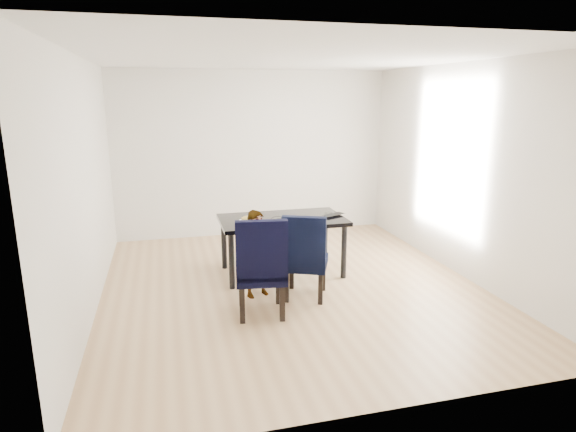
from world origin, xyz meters
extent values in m
cube|color=tan|center=(0.00, 0.00, -0.01)|extent=(4.50, 5.00, 0.01)
cube|color=white|center=(0.00, 0.00, 2.71)|extent=(4.50, 5.00, 0.01)
cube|color=silver|center=(0.00, 2.50, 1.35)|extent=(4.50, 0.01, 2.70)
cube|color=white|center=(0.00, -2.50, 1.35)|extent=(4.50, 0.01, 2.70)
cube|color=silver|center=(-2.25, 0.00, 1.35)|extent=(0.01, 5.00, 2.70)
cube|color=white|center=(2.25, 0.00, 1.35)|extent=(0.01, 5.00, 2.70)
cube|color=black|center=(0.00, 0.50, 0.38)|extent=(1.60, 0.90, 0.75)
cube|color=black|center=(-0.51, -0.62, 0.54)|extent=(0.59, 0.61, 1.09)
cube|color=black|center=(0.08, -0.31, 0.51)|extent=(0.65, 0.66, 1.01)
imported|color=#E74E13|center=(-0.46, -0.15, 0.51)|extent=(0.44, 0.36, 1.03)
cylinder|color=white|center=(-0.46, 0.39, 0.76)|extent=(0.30, 0.30, 0.02)
ellipsoid|color=olive|center=(-0.47, 0.40, 0.80)|extent=(0.18, 0.11, 0.07)
imported|color=black|center=(0.66, 0.48, 0.76)|extent=(0.36, 0.31, 0.02)
torus|color=black|center=(-0.06, 0.35, 0.75)|extent=(0.19, 0.19, 0.01)
camera|label=1|loc=(-1.43, -5.35, 2.28)|focal=30.00mm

